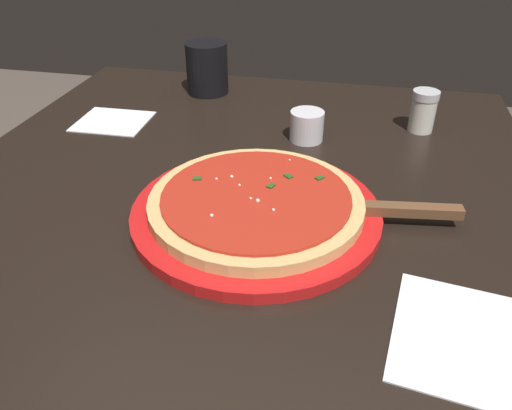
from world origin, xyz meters
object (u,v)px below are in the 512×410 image
(napkin_loose_left, at_px, (113,121))
(parmesan_shaker, at_px, (423,111))
(cup_tall_drink, at_px, (207,68))
(pizza, at_px, (256,202))
(pizza_server, at_px, (379,210))
(cup_small_sauce, at_px, (307,126))
(napkin_folded_right, at_px, (462,338))
(serving_plate, at_px, (256,213))

(napkin_loose_left, distance_m, parmesan_shaker, 0.57)
(cup_tall_drink, bearing_deg, pizza, -155.72)
(pizza_server, bearing_deg, cup_tall_drink, 40.46)
(pizza, bearing_deg, napkin_loose_left, 52.39)
(parmesan_shaker, bearing_deg, pizza_server, 167.15)
(pizza_server, bearing_deg, napkin_loose_left, 64.54)
(pizza_server, height_order, napkin_loose_left, pizza_server)
(cup_small_sauce, xyz_separation_m, napkin_loose_left, (0.00, 0.36, -0.02))
(pizza, relative_size, pizza_server, 1.26)
(pizza_server, xyz_separation_m, parmesan_shaker, (0.31, -0.07, 0.02))
(napkin_folded_right, height_order, napkin_loose_left, same)
(cup_small_sauce, relative_size, napkin_loose_left, 0.45)
(serving_plate, relative_size, cup_tall_drink, 3.18)
(serving_plate, relative_size, pizza, 1.17)
(serving_plate, height_order, pizza, pizza)
(napkin_folded_right, height_order, parmesan_shaker, parmesan_shaker)
(serving_plate, xyz_separation_m, pizza, (0.00, 0.00, 0.02))
(napkin_loose_left, height_order, parmesan_shaker, parmesan_shaker)
(pizza, distance_m, napkin_loose_left, 0.42)
(parmesan_shaker, bearing_deg, pizza, 145.36)
(serving_plate, distance_m, napkin_folded_right, 0.29)
(napkin_folded_right, bearing_deg, pizza, 55.94)
(pizza_server, bearing_deg, pizza, 97.41)
(serving_plate, xyz_separation_m, napkin_loose_left, (0.25, 0.33, -0.01))
(pizza_server, xyz_separation_m, cup_small_sauce, (0.23, 0.12, 0.01))
(cup_small_sauce, distance_m, napkin_loose_left, 0.36)
(cup_tall_drink, bearing_deg, napkin_folded_right, -143.85)
(cup_tall_drink, bearing_deg, serving_plate, -155.72)
(cup_small_sauce, bearing_deg, serving_plate, 172.14)
(serving_plate, relative_size, napkin_loose_left, 2.56)
(serving_plate, bearing_deg, pizza_server, -82.58)
(pizza, distance_m, pizza_server, 0.16)
(cup_tall_drink, relative_size, napkin_folded_right, 0.67)
(cup_tall_drink, height_order, napkin_loose_left, cup_tall_drink)
(cup_tall_drink, height_order, cup_small_sauce, cup_tall_drink)
(pizza_server, xyz_separation_m, cup_tall_drink, (0.42, 0.36, 0.03))
(cup_tall_drink, distance_m, napkin_folded_right, 0.75)
(cup_tall_drink, relative_size, napkin_loose_left, 0.80)
(serving_plate, height_order, parmesan_shaker, parmesan_shaker)
(pizza, bearing_deg, napkin_folded_right, -124.06)
(serving_plate, bearing_deg, napkin_folded_right, -124.05)
(cup_small_sauce, bearing_deg, pizza, 172.14)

